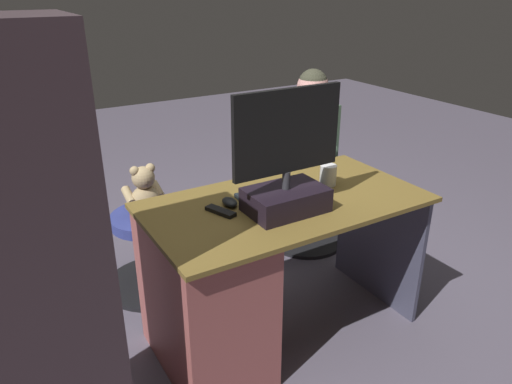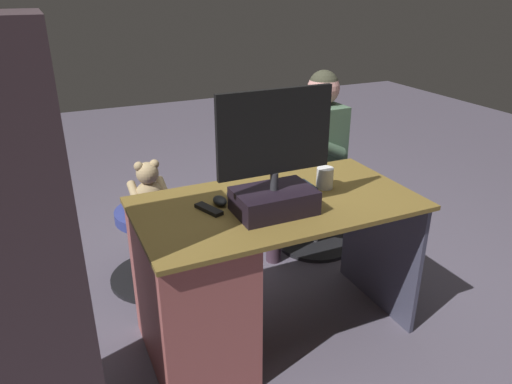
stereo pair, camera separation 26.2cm
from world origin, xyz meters
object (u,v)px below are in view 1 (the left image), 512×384
Objects in this scene: computer_mouse at (230,202)px; teddy_bear at (144,193)px; desk at (222,285)px; visitor_chair at (307,207)px; tv_remote at (221,211)px; person at (300,146)px; monitor at (286,175)px; cup at (328,175)px; keyboard at (279,191)px; office_chair_teddy at (150,247)px.

computer_mouse is 0.32× the size of teddy_bear.
teddy_bear is at bearing -82.67° from desk.
computer_mouse is 1.21m from visitor_chair.
tv_remote is at bearing 33.82° from visitor_chair.
person is (-0.84, -0.62, -0.05)m from computer_mouse.
cup is (-0.35, -0.14, -0.12)m from monitor.
keyboard reaches higher than desk.
office_chair_teddy is (0.12, -0.70, -0.50)m from tv_remote.
keyboard is at bearing -7.36° from cup.
person is (0.08, -0.00, 0.45)m from visitor_chair.
cup is 0.92m from visitor_chair.
desk is 0.52m from keyboard.
person reaches higher than cup.
computer_mouse is (0.27, 0.00, 0.01)m from keyboard.
person is at bearing -2.22° from visitor_chair.
office_chair_teddy is at bearing -101.01° from tv_remote.
monitor is 5.26× the size of cup.
teddy_bear is 0.25× the size of person.
visitor_chair is (-0.98, -0.66, -0.49)m from tv_remote.
visitor_chair is (-1.10, 0.05, -0.34)m from teddy_bear.
visitor_chair is 0.44× the size of person.
tv_remote is at bearing 99.40° from teddy_bear.
monitor is 1.12m from office_chair_teddy.
teddy_bear is at bearing -55.36° from keyboard.
desk is 2.52× the size of visitor_chair.
desk is 13.65× the size of computer_mouse.
tv_remote reaches higher than office_chair_teddy.
cup reaches higher than teddy_bear.
monitor reaches higher than visitor_chair.
monitor is 1.04m from person.
teddy_bear is (0.73, -0.70, -0.20)m from cup.
keyboard is 4.38× the size of computer_mouse.
desk is 8.74× the size of tv_remote.
tv_remote is (0.34, 0.05, -0.00)m from keyboard.
computer_mouse is 0.08m from tv_remote.
cup is 0.09× the size of person.
cup reaches higher than tv_remote.
desk is at bearing -17.81° from monitor.
visitor_chair is at bearing 177.21° from teddy_bear.
person is (-0.56, -0.61, -0.04)m from keyboard.
desk is at bearing 34.60° from visitor_chair.
computer_mouse is 0.85m from office_chair_teddy.
desk is at bearing 97.33° from teddy_bear.
desk is 0.75m from cup.
cup is 1.14m from office_chair_teddy.
person is at bearing -143.07° from desk.
desk is 1.10× the size of person.
tv_remote is 1.28m from visitor_chair.
monitor is 0.46× the size of person.
visitor_chair is (-1.10, 0.04, 0.01)m from office_chair_teddy.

